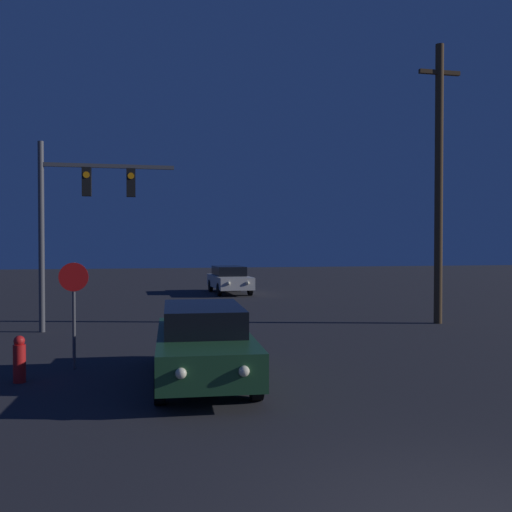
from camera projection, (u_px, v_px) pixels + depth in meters
The scene contains 6 objects.
car_near at pixel (203, 341), 11.36m from camera, with size 2.08×4.96×1.50m.
car_far at pixel (229, 279), 31.45m from camera, with size 1.93×4.91×1.50m.
traffic_signal_mast at pixel (76, 206), 17.83m from camera, with size 4.17×0.30×5.91m.
stop_sign at pixel (74, 296), 12.43m from camera, with size 0.63×0.07×2.33m.
utility_pole at pixel (439, 180), 19.53m from camera, with size 1.50×0.28×9.55m.
fire_hydrant at pixel (19, 359), 11.26m from camera, with size 0.24×0.24×0.93m.
Camera 1 is at (-3.19, -4.64, 2.75)m, focal length 40.00 mm.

